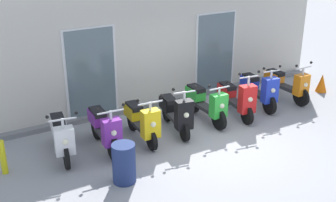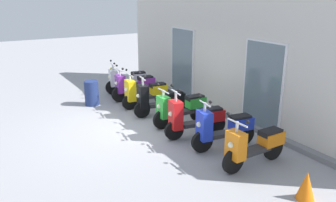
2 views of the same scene
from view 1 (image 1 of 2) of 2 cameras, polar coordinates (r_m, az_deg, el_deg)
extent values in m
plane|color=#939399|center=(9.64, 6.67, -5.73)|extent=(40.00, 40.00, 0.00)
cube|color=beige|center=(11.31, -1.80, 7.91)|extent=(10.60, 0.30, 3.39)
cube|color=slate|center=(11.62, -1.11, -0.20)|extent=(10.60, 0.20, 0.12)
cube|color=silver|center=(10.60, -10.09, 3.48)|extent=(1.32, 0.04, 2.30)
cube|color=slate|center=(10.58, -10.04, 3.45)|extent=(1.20, 0.02, 2.22)
cube|color=silver|center=(12.28, 6.22, 6.29)|extent=(1.32, 0.04, 2.30)
cube|color=slate|center=(12.26, 6.28, 6.27)|extent=(1.20, 0.02, 2.22)
cylinder|color=black|center=(8.83, -13.25, -7.20)|extent=(0.17, 0.50, 0.49)
cylinder|color=black|center=(9.78, -14.21, -4.25)|extent=(0.17, 0.50, 0.49)
cube|color=#2D2D30|center=(9.25, -13.81, -5.10)|extent=(0.36, 0.70, 0.09)
cube|color=white|center=(8.70, -13.49, -5.13)|extent=(0.41, 0.30, 0.56)
sphere|color=#F2EFCC|center=(8.57, -13.38, -5.27)|extent=(0.12, 0.12, 0.12)
cube|color=white|center=(9.57, -14.29, -2.96)|extent=(0.38, 0.56, 0.28)
cube|color=black|center=(9.47, -14.34, -2.29)|extent=(0.33, 0.52, 0.11)
cylinder|color=silver|center=(8.54, -13.71, -2.94)|extent=(0.06, 0.06, 0.22)
cylinder|color=silver|center=(8.51, -13.76, -2.40)|extent=(0.54, 0.12, 0.04)
sphere|color=black|center=(8.50, -12.02, -1.53)|extent=(0.07, 0.07, 0.07)
sphere|color=black|center=(8.45, -15.64, -2.04)|extent=(0.07, 0.07, 0.07)
cylinder|color=black|center=(8.97, -7.23, -6.16)|extent=(0.15, 0.52, 0.51)
cylinder|color=black|center=(9.87, -9.37, -3.52)|extent=(0.15, 0.52, 0.51)
cube|color=#2D2D30|center=(9.37, -8.39, -4.23)|extent=(0.30, 0.67, 0.09)
cube|color=purple|center=(8.85, -7.43, -4.09)|extent=(0.39, 0.26, 0.57)
sphere|color=#F2EFCC|center=(8.72, -7.15, -4.20)|extent=(0.12, 0.12, 0.12)
cube|color=purple|center=(9.65, -9.29, -2.10)|extent=(0.33, 0.54, 0.28)
cube|color=black|center=(9.56, -9.27, -1.43)|extent=(0.29, 0.49, 0.11)
cylinder|color=silver|center=(8.69, -7.55, -1.93)|extent=(0.06, 0.06, 0.21)
cylinder|color=silver|center=(8.66, -7.57, -1.43)|extent=(0.56, 0.07, 0.04)
sphere|color=black|center=(8.71, -5.89, -0.50)|extent=(0.07, 0.07, 0.07)
sphere|color=black|center=(8.54, -9.36, -1.15)|extent=(0.07, 0.07, 0.07)
cylinder|color=black|center=(9.27, -2.17, -5.18)|extent=(0.11, 0.46, 0.46)
cylinder|color=black|center=(10.17, -4.73, -2.65)|extent=(0.11, 0.46, 0.46)
cube|color=#2D2D30|center=(9.67, -3.53, -3.33)|extent=(0.30, 0.69, 0.09)
cube|color=yellow|center=(9.14, -2.31, -3.02)|extent=(0.39, 0.26, 0.62)
sphere|color=#F2EFCC|center=(9.02, -1.97, -3.10)|extent=(0.12, 0.12, 0.12)
cube|color=yellow|center=(9.97, -4.56, -1.35)|extent=(0.33, 0.54, 0.28)
cube|color=black|center=(9.88, -4.50, -0.69)|extent=(0.29, 0.50, 0.11)
cylinder|color=silver|center=(8.98, -2.35, -0.74)|extent=(0.06, 0.06, 0.21)
cylinder|color=silver|center=(8.95, -2.36, -0.25)|extent=(0.56, 0.07, 0.04)
sphere|color=black|center=(9.02, -0.76, 0.64)|extent=(0.07, 0.07, 0.07)
sphere|color=black|center=(8.81, -4.02, 0.04)|extent=(0.07, 0.07, 0.07)
cylinder|color=black|center=(9.65, 2.19, -4.01)|extent=(0.16, 0.47, 0.46)
cylinder|color=black|center=(10.60, -0.16, -1.50)|extent=(0.16, 0.47, 0.46)
cube|color=#2D2D30|center=(10.08, 0.96, -2.18)|extent=(0.37, 0.73, 0.09)
cube|color=black|center=(9.52, 2.13, -1.80)|extent=(0.41, 0.30, 0.66)
sphere|color=#F2EFCC|center=(9.39, 2.44, -1.87)|extent=(0.12, 0.12, 0.12)
cube|color=black|center=(10.41, 0.03, -0.40)|extent=(0.38, 0.56, 0.28)
cube|color=black|center=(10.32, 0.11, 0.24)|extent=(0.34, 0.52, 0.11)
cylinder|color=silver|center=(9.35, 2.16, 0.60)|extent=(0.06, 0.06, 0.23)
cylinder|color=silver|center=(9.32, 2.17, 1.16)|extent=(0.51, 0.12, 0.04)
sphere|color=black|center=(9.38, 3.61, 1.93)|extent=(0.07, 0.07, 0.07)
sphere|color=black|center=(9.19, 0.72, 1.54)|extent=(0.07, 0.07, 0.07)
cylinder|color=black|center=(10.23, 6.72, -2.44)|extent=(0.10, 0.50, 0.50)
cylinder|color=black|center=(11.09, 3.29, -0.30)|extent=(0.10, 0.50, 0.50)
cube|color=#2D2D30|center=(10.62, 4.95, -0.84)|extent=(0.27, 0.71, 0.09)
cube|color=green|center=(10.13, 6.68, -0.61)|extent=(0.38, 0.25, 0.56)
sphere|color=#F2EFCC|center=(10.01, 7.12, -0.65)|extent=(0.12, 0.12, 0.12)
cube|color=green|center=(10.90, 3.61, 1.05)|extent=(0.31, 0.52, 0.28)
cube|color=black|center=(10.82, 3.74, 1.68)|extent=(0.27, 0.48, 0.11)
cylinder|color=silver|center=(9.99, 6.77, 1.27)|extent=(0.06, 0.06, 0.19)
cylinder|color=silver|center=(9.97, 6.79, 1.68)|extent=(0.55, 0.04, 0.04)
sphere|color=black|center=(10.09, 8.08, 2.48)|extent=(0.07, 0.07, 0.07)
sphere|color=black|center=(9.78, 5.51, 1.96)|extent=(0.07, 0.07, 0.07)
cylinder|color=black|center=(10.61, 10.37, -1.82)|extent=(0.16, 0.48, 0.47)
cylinder|color=black|center=(11.53, 7.43, 0.35)|extent=(0.16, 0.48, 0.47)
cube|color=#2D2D30|center=(11.02, 8.87, -0.21)|extent=(0.37, 0.75, 0.09)
cube|color=red|center=(10.49, 10.41, 0.25)|extent=(0.41, 0.30, 0.68)
sphere|color=#F2EFCC|center=(10.37, 10.79, 0.20)|extent=(0.12, 0.12, 0.12)
cube|color=red|center=(11.35, 7.73, 1.38)|extent=(0.38, 0.56, 0.28)
cube|color=black|center=(11.27, 7.87, 1.98)|extent=(0.33, 0.52, 0.11)
cylinder|color=silver|center=(10.33, 10.58, 2.56)|extent=(0.06, 0.06, 0.26)
cylinder|color=silver|center=(10.30, 10.62, 3.13)|extent=(0.51, 0.12, 0.04)
sphere|color=black|center=(10.40, 11.86, 3.81)|extent=(0.07, 0.07, 0.07)
sphere|color=black|center=(10.14, 9.42, 3.51)|extent=(0.07, 0.07, 0.07)
cylinder|color=black|center=(11.29, 13.22, -0.49)|extent=(0.17, 0.51, 0.50)
cylinder|color=black|center=(12.13, 10.33, 1.37)|extent=(0.17, 0.51, 0.50)
cube|color=#2D2D30|center=(11.67, 11.76, 0.93)|extent=(0.36, 0.71, 0.09)
cube|color=#1E38C6|center=(11.18, 13.28, 1.40)|extent=(0.41, 0.29, 0.65)
sphere|color=#F2EFCC|center=(11.07, 13.67, 1.36)|extent=(0.12, 0.12, 0.12)
cube|color=#1E38C6|center=(11.95, 10.67, 2.52)|extent=(0.37, 0.56, 0.28)
cube|color=black|center=(11.88, 10.82, 3.10)|extent=(0.33, 0.51, 0.11)
cylinder|color=silver|center=(11.05, 13.47, 3.39)|extent=(0.06, 0.06, 0.22)
cylinder|color=silver|center=(11.02, 13.51, 3.84)|extent=(0.47, 0.10, 0.04)
sphere|color=black|center=(11.12, 14.54, 4.45)|extent=(0.07, 0.07, 0.07)
sphere|color=black|center=(10.86, 12.54, 4.21)|extent=(0.07, 0.07, 0.07)
cylinder|color=black|center=(12.00, 17.14, 0.50)|extent=(0.10, 0.51, 0.51)
cylinder|color=black|center=(12.71, 13.40, 2.11)|extent=(0.10, 0.51, 0.51)
cube|color=#2D2D30|center=(12.31, 15.26, 1.77)|extent=(0.28, 0.71, 0.09)
cube|color=orange|center=(11.91, 17.17, 2.06)|extent=(0.39, 0.25, 0.55)
sphere|color=#F2EFCC|center=(11.82, 17.66, 2.06)|extent=(0.12, 0.12, 0.12)
cube|color=orange|center=(12.56, 13.82, 3.09)|extent=(0.31, 0.53, 0.28)
cube|color=black|center=(12.49, 14.00, 3.64)|extent=(0.27, 0.49, 0.11)
cylinder|color=silver|center=(11.79, 17.38, 3.75)|extent=(0.06, 0.06, 0.23)
cylinder|color=silver|center=(11.76, 17.43, 4.19)|extent=(0.54, 0.05, 0.04)
sphere|color=black|center=(11.93, 18.35, 4.83)|extent=(0.07, 0.07, 0.07)
sphere|color=black|center=(11.54, 16.59, 4.47)|extent=(0.07, 0.07, 0.07)
cylinder|color=navy|center=(8.15, -5.83, -8.15)|extent=(0.44, 0.44, 0.78)
cone|color=orange|center=(13.24, 19.60, 2.25)|extent=(0.32, 0.32, 0.52)
cylinder|color=yellow|center=(8.96, -20.92, -6.93)|extent=(0.12, 0.12, 0.70)
camera|label=2|loc=(13.45, 46.68, 10.83)|focal=36.96mm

